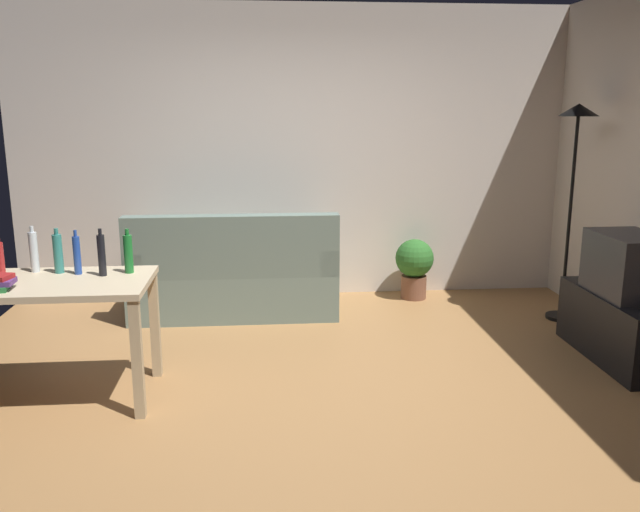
% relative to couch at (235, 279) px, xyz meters
% --- Properties ---
extents(ground_plane, '(5.20, 4.40, 0.02)m').
position_rel_couch_xyz_m(ground_plane, '(0.56, -1.59, -0.32)').
color(ground_plane, '#9E7042').
extents(wall_rear, '(5.20, 0.10, 2.70)m').
position_rel_couch_xyz_m(wall_rear, '(0.56, 0.61, 1.04)').
color(wall_rear, silver).
rests_on(wall_rear, ground_plane).
extents(couch, '(1.77, 0.84, 0.92)m').
position_rel_couch_xyz_m(couch, '(0.00, 0.00, 0.00)').
color(couch, slate).
rests_on(couch, ground_plane).
extents(tv_stand, '(0.44, 1.10, 0.48)m').
position_rel_couch_xyz_m(tv_stand, '(2.81, -1.34, -0.07)').
color(tv_stand, black).
rests_on(tv_stand, ground_plane).
extents(tv, '(0.41, 0.60, 0.44)m').
position_rel_couch_xyz_m(tv, '(2.81, -1.34, 0.39)').
color(tv, '#2D2D33').
rests_on(tv, tv_stand).
extents(torchiere_lamp, '(0.32, 0.32, 1.81)m').
position_rel_couch_xyz_m(torchiere_lamp, '(2.81, -0.40, 1.11)').
color(torchiere_lamp, black).
rests_on(torchiere_lamp, ground_plane).
extents(desk, '(1.20, 0.71, 0.76)m').
position_rel_couch_xyz_m(desk, '(-1.03, -1.66, 0.34)').
color(desk, '#C6B28E').
rests_on(desk, ground_plane).
extents(potted_plant, '(0.36, 0.36, 0.57)m').
position_rel_couch_xyz_m(potted_plant, '(1.67, 0.31, 0.02)').
color(potted_plant, brown).
rests_on(potted_plant, ground_plane).
extents(bottle_red, '(0.05, 0.05, 0.26)m').
position_rel_couch_xyz_m(bottle_red, '(-1.34, -1.56, 0.57)').
color(bottle_red, '#AD2323').
rests_on(bottle_red, desk).
extents(bottle_clear, '(0.05, 0.05, 0.30)m').
position_rel_couch_xyz_m(bottle_clear, '(-1.19, -1.43, 0.58)').
color(bottle_clear, silver).
rests_on(bottle_clear, desk).
extents(bottle_tall, '(0.06, 0.06, 0.29)m').
position_rel_couch_xyz_m(bottle_tall, '(-1.03, -1.47, 0.58)').
color(bottle_tall, teal).
rests_on(bottle_tall, desk).
extents(bottle_blue, '(0.05, 0.05, 0.28)m').
position_rel_couch_xyz_m(bottle_blue, '(-0.90, -1.51, 0.58)').
color(bottle_blue, '#2347A3').
rests_on(bottle_blue, desk).
extents(bottle_dark, '(0.05, 0.05, 0.30)m').
position_rel_couch_xyz_m(bottle_dark, '(-0.73, -1.56, 0.59)').
color(bottle_dark, black).
rests_on(bottle_dark, desk).
extents(bottle_green, '(0.06, 0.06, 0.28)m').
position_rel_couch_xyz_m(bottle_green, '(-0.59, -1.50, 0.58)').
color(bottle_green, '#1E722D').
rests_on(bottle_green, desk).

